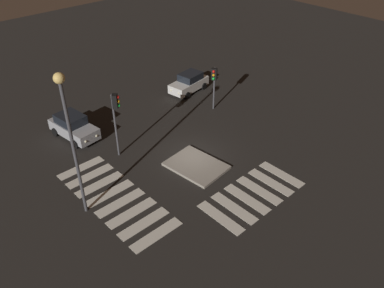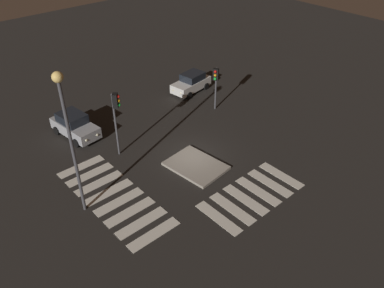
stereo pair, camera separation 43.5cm
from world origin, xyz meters
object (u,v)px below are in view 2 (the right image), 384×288
at_px(traffic_light_south, 116,110).
at_px(street_lamp, 67,124).
at_px(traffic_light_west, 216,79).
at_px(car_silver, 75,125).
at_px(traffic_island, 196,166).
at_px(car_white, 191,83).

bearing_deg(traffic_light_south, street_lamp, -100.46).
distance_m(traffic_light_west, street_lamp, 14.67).
height_order(car_silver, street_lamp, street_lamp).
relative_size(traffic_island, street_lamp, 0.47).
height_order(traffic_light_south, street_lamp, street_lamp).
bearing_deg(street_lamp, car_white, 116.21).
bearing_deg(car_silver, car_white, 82.02).
xyz_separation_m(traffic_island, traffic_light_west, (-4.75, 6.41, 2.69)).
bearing_deg(car_white, traffic_light_west, 69.74).
bearing_deg(traffic_island, street_lamp, -100.00).
bearing_deg(traffic_island, traffic_light_south, -147.66).
bearing_deg(street_lamp, traffic_light_south, 124.98).
bearing_deg(street_lamp, traffic_island, 80.00).
distance_m(traffic_island, car_white, 11.28).
relative_size(traffic_island, car_silver, 0.95).
distance_m(traffic_island, car_silver, 9.77).
relative_size(traffic_island, traffic_light_west, 1.10).
height_order(car_white, street_lamp, street_lamp).
xyz_separation_m(traffic_island, street_lamp, (-1.33, -7.53, 5.70)).
bearing_deg(traffic_island, car_white, 139.88).
relative_size(traffic_light_west, traffic_light_south, 0.78).
relative_size(car_white, traffic_light_south, 0.85).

